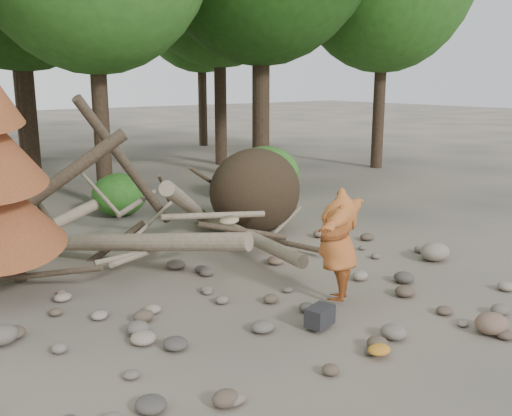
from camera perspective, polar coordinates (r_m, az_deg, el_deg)
ground at (r=8.61m, az=3.46°, el=-11.38°), size 120.00×120.00×0.00m
deadfall_pile at (r=12.70m, az=-1.99°, el=1.15°), size 8.55×5.24×3.30m
bush_mid at (r=15.25m, az=-13.52°, el=1.29°), size 1.40×1.40×1.12m
bush_right at (r=16.66m, az=0.91°, el=3.45°), size 2.00×2.00×1.60m
frisbee_thrower at (r=9.04m, az=8.20°, el=-3.61°), size 3.36×1.65×1.81m
backpack at (r=8.40m, az=6.39°, el=-11.05°), size 0.47×0.37×0.28m
cloth_green at (r=8.89m, az=6.61°, el=-10.13°), size 0.37×0.31×0.14m
cloth_orange at (r=7.77m, az=12.20°, el=-14.01°), size 0.32×0.26×0.12m
boulder_front_right at (r=8.86m, az=22.51°, el=-10.62°), size 0.49×0.44×0.30m
boulder_mid_right at (r=11.83m, az=17.46°, el=-4.20°), size 0.60×0.54×0.36m
boulder_mid_left at (r=8.63m, az=-24.12°, el=-11.53°), size 0.45×0.40×0.27m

